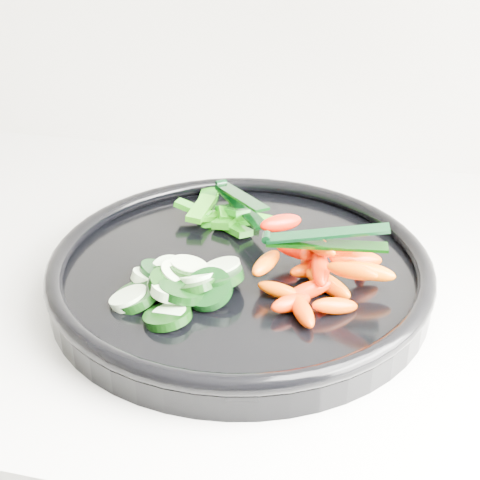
# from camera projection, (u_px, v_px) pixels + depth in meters

# --- Properties ---
(veggie_tray) EXTENTS (0.45, 0.45, 0.04)m
(veggie_tray) POSITION_uv_depth(u_px,v_px,m) (240.00, 271.00, 0.66)
(veggie_tray) COLOR black
(veggie_tray) RESTS_ON counter
(cucumber_pile) EXTENTS (0.13, 0.12, 0.04)m
(cucumber_pile) POSITION_uv_depth(u_px,v_px,m) (177.00, 283.00, 0.61)
(cucumber_pile) COLOR black
(cucumber_pile) RESTS_ON veggie_tray
(carrot_pile) EXTENTS (0.14, 0.15, 0.05)m
(carrot_pile) POSITION_uv_depth(u_px,v_px,m) (318.00, 268.00, 0.62)
(carrot_pile) COLOR #FA2200
(carrot_pile) RESTS_ON veggie_tray
(pepper_pile) EXTENTS (0.11, 0.11, 0.04)m
(pepper_pile) POSITION_uv_depth(u_px,v_px,m) (223.00, 214.00, 0.74)
(pepper_pile) COLOR #116C0A
(pepper_pile) RESTS_ON veggie_tray
(tong_carrot) EXTENTS (0.11, 0.03, 0.02)m
(tong_carrot) POSITION_uv_depth(u_px,v_px,m) (323.00, 239.00, 0.60)
(tong_carrot) COLOR black
(tong_carrot) RESTS_ON carrot_pile
(tong_pepper) EXTENTS (0.08, 0.10, 0.02)m
(tong_pepper) POSITION_uv_depth(u_px,v_px,m) (239.00, 200.00, 0.73)
(tong_pepper) COLOR black
(tong_pepper) RESTS_ON pepper_pile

